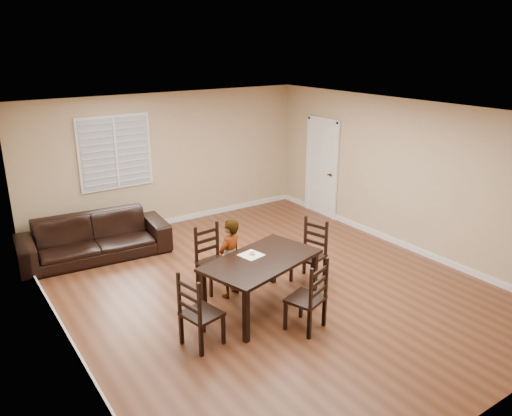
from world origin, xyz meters
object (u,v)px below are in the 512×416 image
Objects in this scene: chair_right at (313,252)px; child at (230,258)px; chair_near at (210,259)px; dining_table at (261,264)px; donut at (252,253)px; chair_far at (313,300)px; sofa at (94,238)px; chair_left at (194,316)px.

child reaches higher than chair_right.
child is at bearing -82.94° from chair_near.
dining_table is 1.08m from chair_near.
donut is at bearing -99.64° from chair_right.
child is at bearing 90.00° from dining_table.
chair_near is at bearing 88.89° from dining_table.
chair_near is at bearing 104.96° from donut.
dining_table is at bearing -93.68° from chair_far.
chair_near is 1.00× the size of chair_right.
chair_right is at bearing 6.49° from donut.
child reaches higher than sofa.
chair_near is 0.94m from donut.
chair_left is (-0.97, -1.35, -0.00)m from chair_near.
sofa is at bearing 115.06° from donut.
sofa is (-0.18, 3.44, -0.08)m from chair_left.
dining_table is at bearing 84.53° from child.
dining_table is 1.85× the size of chair_right.
dining_table is 19.86× the size of donut.
sofa is at bearing 113.42° from chair_near.
chair_near reaches higher than sofa.
chair_near is (-0.25, 1.03, -0.24)m from dining_table.
chair_left is at bearing -39.11° from chair_far.
chair_near is 1.66m from chair_left.
chair_far is at bearing -62.64° from sofa.
dining_table is 0.22m from donut.
sofa is at bearing -152.92° from chair_right.
donut is at bearing -80.34° from chair_near.
chair_far reaches higher than donut.
chair_near is at bearing -98.05° from child.
donut is (0.22, -0.84, 0.35)m from chair_near.
chair_left is at bearing -131.12° from chair_near.
dining_table is at bearing -60.87° from sofa.
child is at bearing -116.59° from chair_right.
chair_near reaches higher than chair_far.
donut is (1.20, 0.51, 0.35)m from chair_left.
child reaches higher than chair_near.
child is 0.48× the size of sofa.
chair_near is 10.78× the size of donut.
chair_far is 1.49m from child.
child is (-0.16, 0.58, -0.09)m from dining_table.
chair_left is at bearing -157.06° from donut.
chair_far is 1.55m from chair_left.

